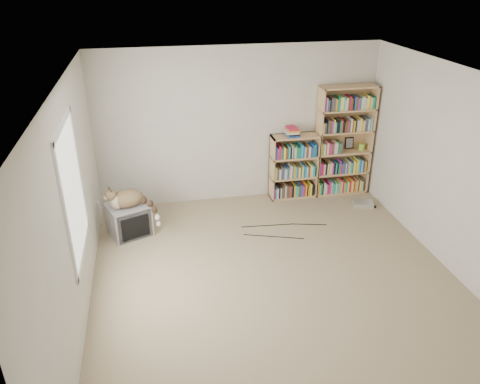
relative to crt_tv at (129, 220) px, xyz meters
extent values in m
cube|color=#9E886B|center=(1.80, -1.60, -0.24)|extent=(4.50, 5.00, 0.01)
cube|color=beige|center=(1.80, 0.90, 1.01)|extent=(4.50, 0.02, 2.50)
cube|color=beige|center=(1.80, -4.10, 1.01)|extent=(4.50, 0.02, 2.50)
cube|color=beige|center=(-0.45, -1.60, 1.01)|extent=(0.02, 5.00, 2.50)
cube|color=beige|center=(4.05, -1.60, 1.01)|extent=(0.02, 5.00, 2.50)
cube|color=white|center=(1.80, -1.60, 2.26)|extent=(4.50, 5.00, 0.02)
cube|color=white|center=(-0.44, -1.40, 1.16)|extent=(0.02, 1.22, 1.52)
cube|color=#949496|center=(0.00, 0.00, 0.00)|extent=(0.69, 0.66, 0.48)
cube|color=black|center=(0.09, -0.22, 0.00)|extent=(0.48, 0.22, 0.44)
cube|color=black|center=(0.10, -0.24, -0.01)|extent=(0.38, 0.16, 0.33)
cube|color=black|center=(-0.04, 0.10, -0.01)|extent=(0.41, 0.37, 0.29)
ellipsoid|color=#372616|center=(0.02, -0.04, 0.36)|extent=(0.53, 0.43, 0.25)
ellipsoid|color=#372616|center=(0.13, -0.01, 0.35)|extent=(0.27, 0.28, 0.19)
ellipsoid|color=#C6B18F|center=(-0.12, -0.11, 0.35)|extent=(0.23, 0.23, 0.21)
ellipsoid|color=#372616|center=(-0.19, -0.12, 0.47)|extent=(0.20, 0.20, 0.16)
sphere|color=beige|center=(-0.25, -0.14, 0.45)|extent=(0.08, 0.08, 0.06)
cone|color=black|center=(-0.18, -0.15, 0.55)|extent=(0.08, 0.09, 0.08)
cone|color=black|center=(-0.21, -0.07, 0.55)|extent=(0.08, 0.09, 0.08)
cube|color=tan|center=(3.09, 0.74, 0.69)|extent=(0.02, 0.30, 1.84)
cube|color=tan|center=(3.99, 0.74, 0.69)|extent=(0.03, 0.30, 1.84)
cube|color=tan|center=(3.54, 0.87, 0.69)|extent=(0.92, 0.03, 1.84)
cube|color=tan|center=(3.54, 0.74, 1.59)|extent=(0.92, 0.30, 0.02)
cube|color=tan|center=(3.54, 0.74, -0.22)|extent=(0.92, 0.30, 0.03)
cube|color=tan|center=(3.54, 0.74, 0.14)|extent=(0.92, 0.30, 0.03)
cube|color=tan|center=(3.54, 0.74, 0.50)|extent=(0.92, 0.30, 0.02)
cube|color=tan|center=(3.54, 0.74, 0.87)|extent=(0.92, 0.30, 0.02)
cube|color=tan|center=(3.54, 0.74, 1.23)|extent=(0.92, 0.30, 0.02)
cube|color=#BD1937|center=(3.54, 0.74, -0.12)|extent=(0.84, 0.24, 0.19)
cube|color=#194DA7|center=(3.54, 0.74, 0.25)|extent=(0.84, 0.24, 0.19)
cube|color=#167F44|center=(3.54, 0.74, 0.61)|extent=(0.84, 0.24, 0.19)
cube|color=beige|center=(3.54, 0.74, 0.97)|extent=(0.84, 0.24, 0.19)
cube|color=black|center=(3.54, 0.74, 1.34)|extent=(0.84, 0.24, 0.19)
cube|color=tan|center=(2.32, 0.74, 0.30)|extent=(0.02, 0.30, 1.08)
cube|color=tan|center=(3.08, 0.74, 0.30)|extent=(0.02, 0.30, 1.08)
cube|color=tan|center=(2.70, 0.87, 0.30)|extent=(0.79, 0.03, 1.08)
cube|color=tan|center=(2.70, 0.74, 0.83)|extent=(0.79, 0.30, 0.02)
cube|color=tan|center=(2.70, 0.74, -0.22)|extent=(0.79, 0.30, 0.03)
cube|color=tan|center=(2.70, 0.74, 0.13)|extent=(0.79, 0.30, 0.03)
cube|color=tan|center=(2.70, 0.74, 0.48)|extent=(0.79, 0.30, 0.02)
cube|color=#BD1937|center=(2.70, 0.74, -0.12)|extent=(0.71, 0.24, 0.19)
cube|color=#194DA7|center=(2.70, 0.74, 0.24)|extent=(0.71, 0.24, 0.19)
cube|color=#167F44|center=(2.70, 0.74, 0.59)|extent=(0.71, 0.24, 0.19)
cube|color=#BD1937|center=(2.65, 0.74, 0.91)|extent=(0.20, 0.26, 0.14)
cylinder|color=#86CC3A|center=(3.87, 0.74, 0.57)|extent=(0.10, 0.10, 0.11)
cube|color=black|center=(3.69, 0.84, 0.61)|extent=(0.15, 0.05, 0.20)
cube|color=silver|center=(3.73, 0.16, -0.20)|extent=(0.37, 0.31, 0.07)
cube|color=silver|center=(-0.44, 0.35, 0.08)|extent=(0.01, 0.08, 0.13)
camera|label=1|loc=(0.42, -6.10, 3.32)|focal=35.00mm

